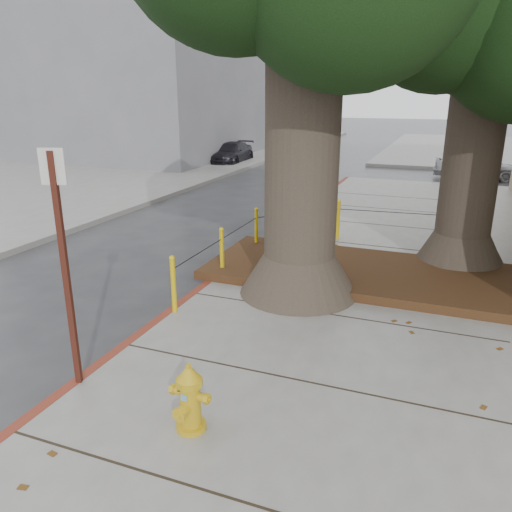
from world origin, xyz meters
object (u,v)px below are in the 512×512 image
(signpost, at_px, (64,258))
(car_silver, at_px, (477,165))
(fire_hydrant, at_px, (190,398))
(car_dark, at_px, (231,153))

(signpost, xyz_separation_m, car_silver, (4.90, 18.83, -1.15))
(fire_hydrant, xyz_separation_m, signpost, (-1.68, 0.30, 1.20))
(fire_hydrant, distance_m, car_silver, 19.40)
(fire_hydrant, bearing_deg, car_silver, 84.55)
(signpost, distance_m, car_dark, 20.74)
(signpost, xyz_separation_m, car_dark, (-6.69, 19.60, -1.19))
(car_silver, bearing_deg, fire_hydrant, 167.71)
(fire_hydrant, relative_size, car_dark, 0.21)
(car_dark, bearing_deg, car_silver, -6.53)
(car_silver, height_order, car_dark, car_silver)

